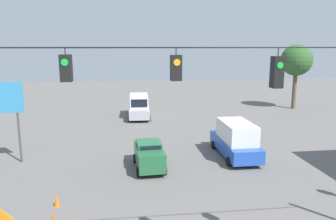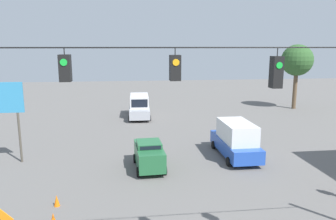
% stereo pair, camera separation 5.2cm
% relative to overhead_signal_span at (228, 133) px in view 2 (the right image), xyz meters
% --- Properties ---
extents(overhead_signal_span, '(20.37, 0.38, 8.95)m').
position_rel_overhead_signal_span_xyz_m(overhead_signal_span, '(0.00, 0.00, 0.00)').
color(overhead_signal_span, '#4C473D').
rests_on(overhead_signal_span, ground_plane).
extents(box_truck_blue_oncoming_far, '(2.53, 6.20, 2.77)m').
position_rel_overhead_signal_span_xyz_m(box_truck_blue_oncoming_far, '(-5.03, -13.60, -4.35)').
color(box_truck_blue_oncoming_far, '#234CB2').
rests_on(box_truck_blue_oncoming_far, ground_plane).
extents(box_truck_silver_withflow_deep, '(2.68, 6.78, 2.63)m').
position_rel_overhead_signal_span_xyz_m(box_truck_silver_withflow_deep, '(1.76, -29.00, -4.41)').
color(box_truck_silver_withflow_deep, '#A8AAB2').
rests_on(box_truck_silver_withflow_deep, ground_plane).
extents(sedan_green_withflow_mid, '(2.16, 4.15, 1.96)m').
position_rel_overhead_signal_span_xyz_m(sedan_green_withflow_mid, '(1.75, -11.93, -4.70)').
color(sedan_green_withflow_mid, '#236038').
rests_on(sedan_green_withflow_mid, ground_plane).
extents(traffic_cone_second, '(0.31, 0.31, 0.63)m').
position_rel_overhead_signal_span_xyz_m(traffic_cone_second, '(6.81, -5.14, -5.41)').
color(traffic_cone_second, orange).
rests_on(traffic_cone_second, ground_plane).
extents(traffic_cone_third, '(0.31, 0.31, 0.63)m').
position_rel_overhead_signal_span_xyz_m(traffic_cone_third, '(7.04, -7.06, -5.41)').
color(traffic_cone_third, orange).
rests_on(traffic_cone_third, ground_plane).
extents(roadside_billboard, '(3.21, 0.16, 5.92)m').
position_rel_overhead_signal_span_xyz_m(roadside_billboard, '(12.13, -14.41, -1.44)').
color(roadside_billboard, '#4C473D').
rests_on(roadside_billboard, ground_plane).
extents(tree_horizon_left, '(4.16, 4.16, 8.62)m').
position_rel_overhead_signal_span_xyz_m(tree_horizon_left, '(-19.34, -31.68, 0.74)').
color(tree_horizon_left, brown).
rests_on(tree_horizon_left, ground_plane).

